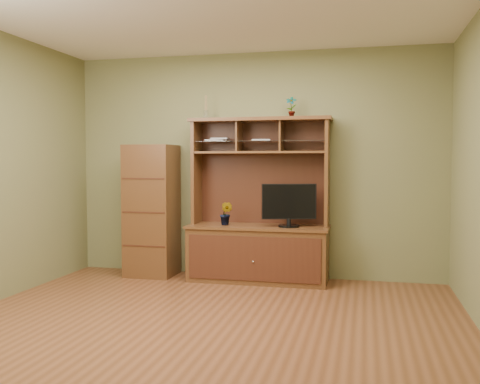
% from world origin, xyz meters
% --- Properties ---
extents(room, '(4.54, 4.04, 2.74)m').
position_xyz_m(room, '(0.00, 0.00, 1.35)').
color(room, brown).
rests_on(room, ground).
extents(media_hutch, '(1.66, 0.61, 1.90)m').
position_xyz_m(media_hutch, '(0.11, 1.73, 0.52)').
color(media_hutch, '#4D2A16').
rests_on(media_hutch, room).
extents(monitor, '(0.61, 0.24, 0.49)m').
position_xyz_m(monitor, '(0.48, 1.65, 0.91)').
color(monitor, black).
rests_on(monitor, media_hutch).
extents(orchid_plant, '(0.18, 0.16, 0.27)m').
position_xyz_m(orchid_plant, '(-0.26, 1.65, 0.79)').
color(orchid_plant, '#306021').
rests_on(orchid_plant, media_hutch).
extents(top_plant, '(0.13, 0.09, 0.24)m').
position_xyz_m(top_plant, '(0.47, 1.80, 2.02)').
color(top_plant, '#356222').
rests_on(top_plant, media_hutch).
extents(reed_diffuser, '(0.06, 0.06, 0.28)m').
position_xyz_m(reed_diffuser, '(-0.55, 1.81, 2.01)').
color(reed_diffuser, silver).
rests_on(reed_diffuser, media_hutch).
extents(magazines, '(0.81, 0.20, 0.04)m').
position_xyz_m(magazines, '(-0.24, 1.80, 1.65)').
color(magazines, silver).
rests_on(magazines, media_hutch).
extents(side_cabinet, '(0.57, 0.52, 1.59)m').
position_xyz_m(side_cabinet, '(-1.22, 1.72, 0.80)').
color(side_cabinet, '#4D2A16').
rests_on(side_cabinet, room).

